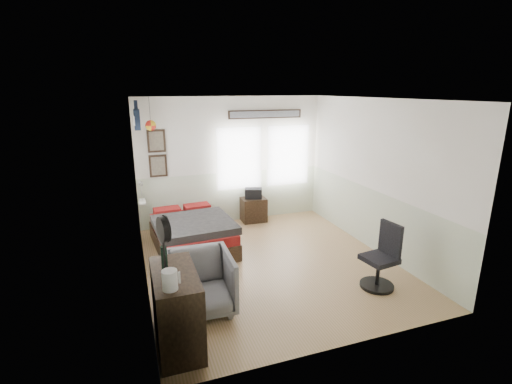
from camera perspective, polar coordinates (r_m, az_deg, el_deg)
ground_plane at (r=6.40m, az=2.06°, el=-10.85°), size 4.00×4.50×0.01m
room_shell at (r=6.01m, az=0.87°, el=3.74°), size 4.02×4.52×2.71m
wall_decor at (r=7.39m, az=-11.57°, el=9.51°), size 3.55×1.32×1.44m
bed at (r=6.95m, az=-9.83°, el=-6.27°), size 1.43×1.91×0.58m
dresser at (r=4.48m, az=-12.12°, el=-17.14°), size 0.48×1.00×0.90m
armchair at (r=5.04m, az=-8.62°, el=-13.70°), size 0.87×0.89×0.79m
nightstand at (r=8.22m, az=-0.41°, el=-2.70°), size 0.53×0.43×0.53m
task_chair at (r=5.83m, az=18.76°, el=-10.10°), size 0.49×0.49×0.98m
kettle at (r=3.90m, az=-13.10°, el=-13.06°), size 0.18×0.16×0.21m
bottle at (r=4.28m, az=-13.94°, el=-9.84°), size 0.07×0.07×0.28m
stand_fan at (r=3.94m, az=-14.04°, el=-5.73°), size 0.13×0.29×0.70m
black_bag at (r=8.11m, az=-0.41°, el=-0.20°), size 0.43×0.35×0.22m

